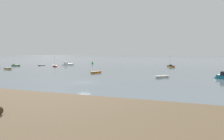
# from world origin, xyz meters

# --- Properties ---
(ground_plane) EXTENTS (800.00, 800.00, 0.00)m
(ground_plane) POSITION_xyz_m (0.00, 0.00, 0.00)
(ground_plane) COLOR slate
(sailboat_moored_0) EXTENTS (4.50, 4.07, 5.20)m
(sailboat_moored_0) POSITION_xyz_m (-33.98, 37.89, 0.23)
(sailboat_moored_0) COLOR red
(sailboat_moored_0) RESTS_ON ground
(rowboat_moored_0) EXTENTS (4.58, 2.45, 0.69)m
(rowboat_moored_0) POSITION_xyz_m (-42.20, 20.40, 0.19)
(rowboat_moored_0) COLOR gold
(rowboat_moored_0) RESTS_ON ground
(motorboat_moored_0) EXTENTS (4.33, 1.71, 1.45)m
(motorboat_moored_0) POSITION_xyz_m (-53.54, 34.83, 0.20)
(motorboat_moored_0) COLOR #23602D
(motorboat_moored_0) RESTS_ON ground
(motorboat_moored_1) EXTENTS (4.95, 6.33, 2.32)m
(motorboat_moored_1) POSITION_xyz_m (-34.03, 47.45, 0.35)
(motorboat_moored_1) COLOR white
(motorboat_moored_1) RESTS_ON ground
(sailboat_moored_2) EXTENTS (4.51, 4.48, 5.43)m
(sailboat_moored_2) POSITION_xyz_m (14.86, 51.90, 0.24)
(sailboat_moored_2) COLOR orange
(sailboat_moored_2) RESTS_ON ground
(rowboat_moored_3) EXTENTS (3.97, 3.94, 0.66)m
(rowboat_moored_3) POSITION_xyz_m (14.46, 13.69, 0.18)
(rowboat_moored_3) COLOR white
(rowboat_moored_3) RESTS_ON ground
(rowboat_moored_4) EXTENTS (2.97, 3.46, 0.54)m
(rowboat_moored_4) POSITION_xyz_m (-44.90, 42.67, 0.15)
(rowboat_moored_4) COLOR gray
(rowboat_moored_4) RESTS_ON ground
(rowboat_moored_5) EXTENTS (3.00, 4.49, 0.67)m
(rowboat_moored_5) POSITION_xyz_m (-5.42, 18.41, 0.18)
(rowboat_moored_5) COLOR orange
(rowboat_moored_5) RESTS_ON ground
(channel_buoy) EXTENTS (0.90, 0.90, 2.30)m
(channel_buoy) POSITION_xyz_m (-27.30, 63.19, 0.46)
(channel_buoy) COLOR #198C2D
(channel_buoy) RESTS_ON ground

